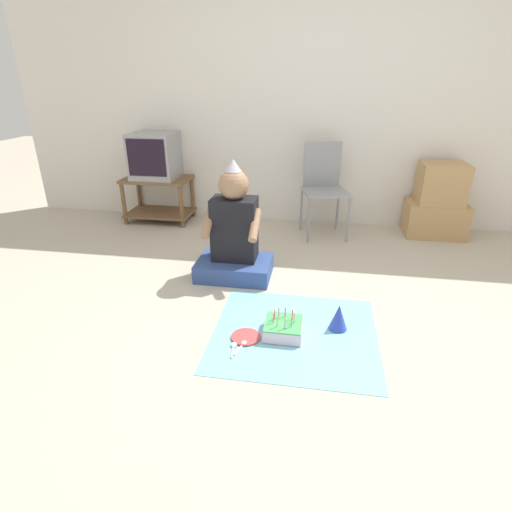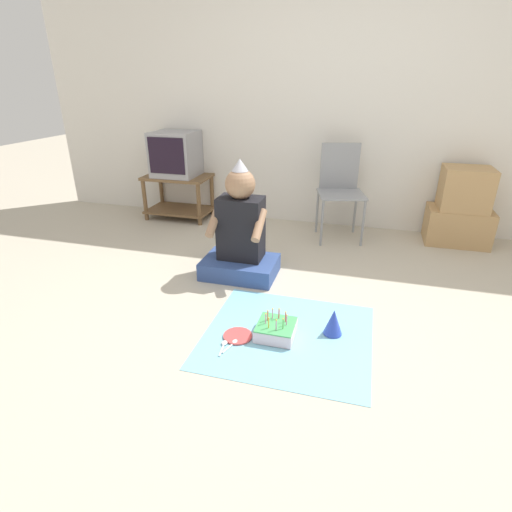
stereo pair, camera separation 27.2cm
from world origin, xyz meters
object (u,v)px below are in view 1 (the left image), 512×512
Objects in this scene: person_seated at (234,237)px; birthday_cake at (283,328)px; tv at (155,156)px; folding_chair at (324,183)px; paper_plate at (246,337)px; cardboard_box_stack at (438,203)px; party_hat_blue at (339,317)px.

birthday_cake is at bearing -58.59° from person_seated.
folding_chair is (1.77, -0.12, -0.19)m from tv.
birthday_cake is at bearing -96.14° from folding_chair.
person_seated is at bearing 106.27° from paper_plate.
cardboard_box_stack is (2.90, 0.00, -0.38)m from tv.
tv is 2.79× the size of party_hat_blue.
birthday_cake is 1.30× the size of paper_plate.
birthday_cake is at bearing 18.61° from paper_plate.
party_hat_blue is at bearing -38.91° from person_seated.
birthday_cake is at bearing -51.35° from tv.
cardboard_box_stack is at bearing 33.96° from person_seated.
tv is 1.79m from folding_chair.
folding_chair reaches higher than birthday_cake.
party_hat_blue is at bearing 19.47° from birthday_cake.
party_hat_blue is at bearing -44.10° from tv.
paper_plate is (0.25, -0.84, -0.32)m from person_seated.
cardboard_box_stack is at bearing 0.05° from tv.
cardboard_box_stack reaches higher than party_hat_blue.
party_hat_blue is (0.34, 0.12, 0.04)m from birthday_cake.
folding_chair is 2.04m from paper_plate.
tv is 1.68m from person_seated.
paper_plate is at bearing -161.39° from birthday_cake.
tv reaches higher than paper_plate.
birthday_cake is (-1.32, -1.97, -0.28)m from cardboard_box_stack.
cardboard_box_stack is 2.11m from party_hat_blue.
cardboard_box_stack reaches higher than paper_plate.
paper_plate is (-1.54, -2.05, -0.32)m from cardboard_box_stack.
party_hat_blue is at bearing 19.13° from paper_plate.
party_hat_blue is (0.80, -0.65, -0.24)m from person_seated.
person_seated reaches higher than folding_chair.
person_seated is 0.94m from birthday_cake.
person_seated is 3.99× the size of birthday_cake.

